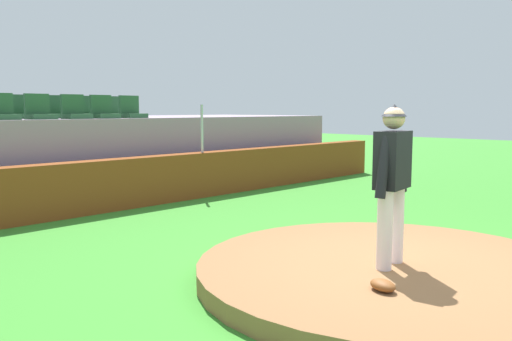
{
  "coord_description": "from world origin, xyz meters",
  "views": [
    {
      "loc": [
        -5.43,
        -3.02,
        1.97
      ],
      "look_at": [
        0.0,
        2.16,
        1.11
      ],
      "focal_mm": 37.73,
      "sensor_mm": 36.0,
      "label": 1
    }
  ],
  "objects_px": {
    "pitcher": "(392,173)",
    "stadium_chair_3": "(103,111)",
    "stadium_chair_4": "(132,111)",
    "fielding_glove": "(383,285)",
    "stadium_chair_11": "(4,111)",
    "baseball": "(399,236)",
    "stadium_chair_9": "(111,111)",
    "stadium_chair_0": "(2,111)",
    "stadium_chair_7": "(54,111)",
    "stadium_chair_8": "(82,111)",
    "stadium_chair_1": "(39,111)",
    "stadium_chair_2": "(75,111)",
    "stadium_chair_12": "(36,111)",
    "stadium_chair_6": "(20,111)",
    "stadium_chair_14": "(91,111)",
    "stadium_chair_13": "(64,111)"
  },
  "relations": [
    {
      "from": "stadium_chair_4",
      "to": "stadium_chair_12",
      "type": "relative_size",
      "value": 1.0
    },
    {
      "from": "pitcher",
      "to": "stadium_chair_13",
      "type": "distance_m",
      "value": 9.22
    },
    {
      "from": "stadium_chair_0",
      "to": "stadium_chair_1",
      "type": "xyz_separation_m",
      "value": [
        0.71,
        -0.0,
        0.0
      ]
    },
    {
      "from": "fielding_glove",
      "to": "stadium_chair_8",
      "type": "height_order",
      "value": "stadium_chair_8"
    },
    {
      "from": "stadium_chair_7",
      "to": "stadium_chair_6",
      "type": "bearing_deg",
      "value": -2.3
    },
    {
      "from": "stadium_chair_8",
      "to": "stadium_chair_11",
      "type": "distance_m",
      "value": 1.63
    },
    {
      "from": "stadium_chair_12",
      "to": "stadium_chair_6",
      "type": "bearing_deg",
      "value": 50.56
    },
    {
      "from": "pitcher",
      "to": "stadium_chair_2",
      "type": "xyz_separation_m",
      "value": [
        0.13,
        7.35,
        0.66
      ]
    },
    {
      "from": "stadium_chair_6",
      "to": "stadium_chair_9",
      "type": "height_order",
      "value": "same"
    },
    {
      "from": "pitcher",
      "to": "stadium_chair_11",
      "type": "distance_m",
      "value": 9.24
    },
    {
      "from": "fielding_glove",
      "to": "stadium_chair_9",
      "type": "bearing_deg",
      "value": -173.94
    },
    {
      "from": "stadium_chair_3",
      "to": "stadium_chair_7",
      "type": "xyz_separation_m",
      "value": [
        -0.67,
        0.9,
        0.0
      ]
    },
    {
      "from": "stadium_chair_11",
      "to": "fielding_glove",
      "type": "bearing_deg",
      "value": 88.55
    },
    {
      "from": "stadium_chair_0",
      "to": "stadium_chair_6",
      "type": "relative_size",
      "value": 1.0
    },
    {
      "from": "stadium_chair_0",
      "to": "stadium_chair_7",
      "type": "distance_m",
      "value": 1.68
    },
    {
      "from": "pitcher",
      "to": "stadium_chair_14",
      "type": "distance_m",
      "value": 9.35
    },
    {
      "from": "fielding_glove",
      "to": "stadium_chair_4",
      "type": "bearing_deg",
      "value": -175.39
    },
    {
      "from": "stadium_chair_12",
      "to": "stadium_chair_4",
      "type": "bearing_deg",
      "value": 128.03
    },
    {
      "from": "stadium_chair_7",
      "to": "stadium_chair_2",
      "type": "bearing_deg",
      "value": 91.19
    },
    {
      "from": "stadium_chair_1",
      "to": "stadium_chair_4",
      "type": "height_order",
      "value": "same"
    },
    {
      "from": "stadium_chair_1",
      "to": "stadium_chair_2",
      "type": "xyz_separation_m",
      "value": [
        0.73,
        -0.02,
        0.0
      ]
    },
    {
      "from": "stadium_chair_7",
      "to": "stadium_chair_12",
      "type": "height_order",
      "value": "same"
    },
    {
      "from": "stadium_chair_7",
      "to": "stadium_chair_11",
      "type": "relative_size",
      "value": 1.0
    },
    {
      "from": "pitcher",
      "to": "stadium_chair_3",
      "type": "bearing_deg",
      "value": 75.45
    },
    {
      "from": "stadium_chair_8",
      "to": "stadium_chair_13",
      "type": "xyz_separation_m",
      "value": [
        0.02,
        0.88,
        0.0
      ]
    },
    {
      "from": "pitcher",
      "to": "stadium_chair_13",
      "type": "xyz_separation_m",
      "value": [
        0.81,
        9.16,
        0.66
      ]
    },
    {
      "from": "stadium_chair_3",
      "to": "pitcher",
      "type": "bearing_deg",
      "value": 83.95
    },
    {
      "from": "stadium_chair_6",
      "to": "stadium_chair_9",
      "type": "relative_size",
      "value": 1.0
    },
    {
      "from": "stadium_chair_4",
      "to": "fielding_glove",
      "type": "bearing_deg",
      "value": 73.44
    },
    {
      "from": "stadium_chair_0",
      "to": "stadium_chair_3",
      "type": "relative_size",
      "value": 1.0
    },
    {
      "from": "stadium_chair_1",
      "to": "stadium_chair_8",
      "type": "bearing_deg",
      "value": -147.0
    },
    {
      "from": "stadium_chair_1",
      "to": "fielding_glove",
      "type": "bearing_deg",
      "value": 88.55
    },
    {
      "from": "stadium_chair_4",
      "to": "stadium_chair_9",
      "type": "xyz_separation_m",
      "value": [
        0.03,
        0.89,
        0.0
      ]
    },
    {
      "from": "fielding_glove",
      "to": "stadium_chair_1",
      "type": "relative_size",
      "value": 0.6
    },
    {
      "from": "stadium_chair_8",
      "to": "stadium_chair_6",
      "type": "bearing_deg",
      "value": -0.08
    },
    {
      "from": "stadium_chair_0",
      "to": "stadium_chair_7",
      "type": "xyz_separation_m",
      "value": [
        1.43,
        0.88,
        0.0
      ]
    },
    {
      "from": "baseball",
      "to": "stadium_chair_9",
      "type": "bearing_deg",
      "value": 87.78
    },
    {
      "from": "stadium_chair_1",
      "to": "stadium_chair_7",
      "type": "relative_size",
      "value": 1.0
    },
    {
      "from": "pitcher",
      "to": "stadium_chair_1",
      "type": "distance_m",
      "value": 7.43
    },
    {
      "from": "stadium_chair_8",
      "to": "stadium_chair_12",
      "type": "xyz_separation_m",
      "value": [
        -0.66,
        0.87,
        0.0
      ]
    },
    {
      "from": "stadium_chair_6",
      "to": "stadium_chair_7",
      "type": "xyz_separation_m",
      "value": [
        0.7,
        -0.03,
        0.0
      ]
    },
    {
      "from": "fielding_glove",
      "to": "stadium_chair_6",
      "type": "xyz_separation_m",
      "value": [
        0.21,
        8.67,
        1.66
      ]
    },
    {
      "from": "pitcher",
      "to": "stadium_chair_0",
      "type": "xyz_separation_m",
      "value": [
        -1.32,
        7.37,
        0.66
      ]
    },
    {
      "from": "stadium_chair_7",
      "to": "stadium_chair_4",
      "type": "bearing_deg",
      "value": 148.19
    },
    {
      "from": "stadium_chair_8",
      "to": "fielding_glove",
      "type": "bearing_deg",
      "value": 79.6
    },
    {
      "from": "stadium_chair_8",
      "to": "stadium_chair_14",
      "type": "xyz_separation_m",
      "value": [
        0.74,
        0.92,
        0.0
      ]
    },
    {
      "from": "fielding_glove",
      "to": "stadium_chair_14",
      "type": "xyz_separation_m",
      "value": [
        2.33,
        9.59,
        1.66
      ]
    },
    {
      "from": "baseball",
      "to": "stadium_chair_3",
      "type": "bearing_deg",
      "value": 93.85
    },
    {
      "from": "baseball",
      "to": "stadium_chair_8",
      "type": "relative_size",
      "value": 0.15
    },
    {
      "from": "pitcher",
      "to": "fielding_glove",
      "type": "height_order",
      "value": "pitcher"
    }
  ]
}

